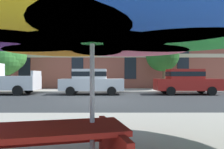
{
  "coord_description": "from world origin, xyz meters",
  "views": [
    {
      "loc": [
        0.66,
        -11.75,
        1.36
      ],
      "look_at": [
        0.74,
        3.2,
        1.4
      ],
      "focal_mm": 35.34,
      "sensor_mm": 36.0,
      "label": 1
    }
  ],
  "objects_px": {
    "sedan_red": "(186,81)",
    "street_tree_middle": "(162,54)",
    "street_tree_left": "(8,58)",
    "patio_umbrella": "(92,29)",
    "sedan_white": "(91,81)"
  },
  "relations": [
    {
      "from": "sedan_red",
      "to": "street_tree_middle",
      "type": "bearing_deg",
      "value": 103.26
    },
    {
      "from": "street_tree_left",
      "to": "street_tree_middle",
      "type": "relative_size",
      "value": 0.93
    },
    {
      "from": "street_tree_left",
      "to": "patio_umbrella",
      "type": "height_order",
      "value": "street_tree_left"
    },
    {
      "from": "patio_umbrella",
      "to": "street_tree_left",
      "type": "bearing_deg",
      "value": 118.03
    },
    {
      "from": "street_tree_middle",
      "to": "patio_umbrella",
      "type": "height_order",
      "value": "street_tree_middle"
    },
    {
      "from": "street_tree_middle",
      "to": "patio_umbrella",
      "type": "distance_m",
      "value": 17.04
    },
    {
      "from": "sedan_red",
      "to": "street_tree_left",
      "type": "distance_m",
      "value": 14.32
    },
    {
      "from": "sedan_red",
      "to": "street_tree_left",
      "type": "bearing_deg",
      "value": 167.76
    },
    {
      "from": "sedan_white",
      "to": "street_tree_middle",
      "type": "height_order",
      "value": "street_tree_middle"
    },
    {
      "from": "sedan_white",
      "to": "patio_umbrella",
      "type": "height_order",
      "value": "patio_umbrella"
    },
    {
      "from": "street_tree_left",
      "to": "street_tree_middle",
      "type": "bearing_deg",
      "value": 2.79
    },
    {
      "from": "patio_umbrella",
      "to": "sedan_white",
      "type": "bearing_deg",
      "value": 95.13
    },
    {
      "from": "sedan_white",
      "to": "sedan_red",
      "type": "bearing_deg",
      "value": 0.0
    },
    {
      "from": "sedan_white",
      "to": "sedan_red",
      "type": "height_order",
      "value": "same"
    },
    {
      "from": "patio_umbrella",
      "to": "street_tree_middle",
      "type": "bearing_deg",
      "value": 74.1
    }
  ]
}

